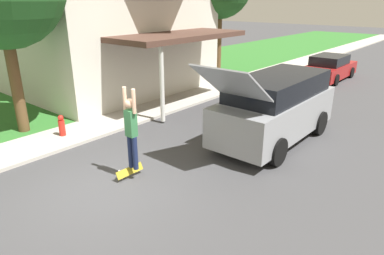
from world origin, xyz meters
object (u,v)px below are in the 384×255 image
Objects in this scene: suv_parked at (276,107)px; skateboarder at (131,128)px; skateboard at (130,171)px; fire_hydrant at (62,126)px; car_down_street at (329,68)px.

suv_parked is 2.74× the size of skateboarder.
fire_hydrant is at bearing 175.16° from skateboard.
skateboarder is 1.19m from skateboard.
car_down_street is 14.81m from fire_hydrant.
car_down_street is at bearing 91.16° from skateboard.
skateboard is at bearing -88.84° from car_down_street.
skateboard is at bearing -166.01° from skateboarder.
fire_hydrant is (-5.30, -4.25, -0.68)m from suv_parked.
skateboard is (0.30, -14.73, -0.47)m from car_down_street.
skateboarder is 2.96× the size of fire_hydrant.
car_down_street is at bearing 100.60° from suv_parked.
car_down_street is 5.59× the size of skateboard.
suv_parked is at bearing 38.70° from fire_hydrant.
skateboarder reaches higher than skateboard.
suv_parked is 8.08× the size of fire_hydrant.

